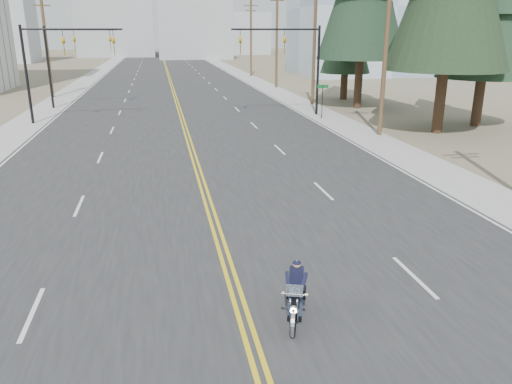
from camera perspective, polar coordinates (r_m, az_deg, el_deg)
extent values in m
cube|color=#303033|center=(77.70, -9.90, 12.78)|extent=(20.00, 200.00, 0.01)
cube|color=#A5A5A0|center=(78.30, -18.53, 12.18)|extent=(3.00, 200.00, 0.01)
cube|color=#A5A5A0|center=(78.79, -1.30, 13.10)|extent=(3.00, 200.00, 0.01)
cylinder|color=black|center=(40.60, -24.74, 12.00)|extent=(0.20, 0.20, 7.00)
cylinder|color=black|center=(39.83, -20.26, 17.07)|extent=(7.00, 0.14, 0.14)
imported|color=#BF8C0C|center=(39.94, -21.18, 16.03)|extent=(0.21, 0.26, 1.30)
imported|color=#BF8C0C|center=(39.52, -15.98, 16.51)|extent=(0.21, 0.26, 1.30)
cylinder|color=black|center=(41.51, 7.09, 13.54)|extent=(0.20, 0.20, 7.00)
cylinder|color=black|center=(40.46, 2.30, 18.09)|extent=(7.00, 0.14, 0.14)
imported|color=#BF8C0C|center=(40.63, 3.29, 17.16)|extent=(0.21, 0.26, 1.30)
imported|color=#BF8C0C|center=(39.92, -1.81, 17.16)|extent=(0.21, 0.26, 1.30)
cylinder|color=black|center=(48.41, -22.61, 12.95)|extent=(0.20, 0.20, 7.00)
cylinder|color=black|center=(47.83, -19.41, 17.11)|extent=(6.00, 0.14, 0.14)
imported|color=#BF8C0C|center=(47.91, -20.07, 16.26)|extent=(0.21, 0.26, 1.30)
imported|color=#BF8C0C|center=(47.57, -16.35, 16.60)|extent=(0.21, 0.26, 1.30)
cylinder|color=black|center=(39.78, 7.58, 10.15)|extent=(0.06, 0.06, 2.60)
cube|color=#0C5926|center=(39.64, 7.65, 11.87)|extent=(0.90, 0.03, 0.25)
cylinder|color=brown|center=(33.56, 14.65, 15.98)|extent=(0.30, 0.30, 11.50)
cylinder|color=brown|center=(47.58, 6.69, 16.50)|extent=(0.30, 0.30, 11.00)
cylinder|color=brown|center=(62.05, 2.39, 17.12)|extent=(0.30, 0.30, 11.50)
cube|color=brown|center=(62.15, 2.44, 21.04)|extent=(1.60, 0.12, 0.12)
cylinder|color=brown|center=(78.70, -0.57, 17.10)|extent=(0.30, 0.30, 11.00)
cube|color=brown|center=(78.78, -0.59, 20.52)|extent=(2.20, 0.12, 0.12)
cube|color=brown|center=(78.75, -0.58, 20.01)|extent=(1.60, 0.12, 0.12)
cylinder|color=brown|center=(56.47, -22.82, 15.23)|extent=(0.30, 0.30, 10.50)
cube|color=brown|center=(56.51, -23.30, 19.01)|extent=(1.60, 0.12, 0.12)
cube|color=#9EB5CC|center=(84.49, 13.37, 19.76)|extent=(24.00, 16.00, 20.00)
cube|color=#ADB2B7|center=(132.76, -7.10, 17.92)|extent=(18.00, 14.00, 14.00)
cube|color=#B7BCC6|center=(124.61, 9.10, 18.77)|extent=(16.00, 12.00, 18.00)
cube|color=#ADB2B7|center=(147.91, -15.88, 19.72)|extent=(20.00, 15.00, 26.00)
cube|color=#B7BCC6|center=(159.65, -1.38, 17.65)|extent=(14.00, 14.00, 12.00)
cylinder|color=#382619|center=(35.88, 20.27, 9.64)|extent=(0.80, 0.80, 4.13)
cylinder|color=#382619|center=(39.72, 24.04, 9.37)|extent=(0.75, 0.75, 3.42)
cone|color=#18311E|center=(39.48, 25.35, 19.19)|extent=(6.41, 6.41, 10.26)
cylinder|color=#382619|center=(46.20, 11.61, 12.03)|extent=(0.74, 0.74, 4.24)
cylinder|color=#382619|center=(51.90, 10.01, 11.83)|extent=(0.61, 0.61, 2.63)
cone|color=#18301A|center=(51.64, 10.34, 17.63)|extent=(4.90, 4.90, 7.88)
cone|color=#18301A|center=(51.69, 10.49, 20.10)|extent=(3.68, 3.68, 5.91)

